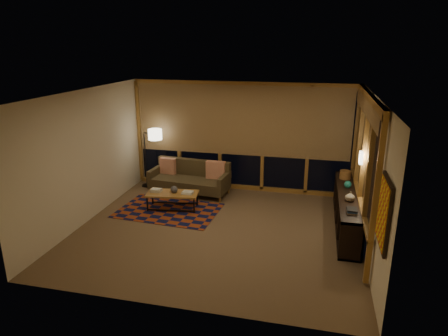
% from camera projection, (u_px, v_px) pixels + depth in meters
% --- Properties ---
extents(floor, '(5.50, 5.00, 0.01)m').
position_uv_depth(floor, '(217.00, 230.00, 7.95)').
color(floor, brown).
rests_on(floor, ground).
extents(ceiling, '(5.50, 5.00, 0.01)m').
position_uv_depth(ceiling, '(217.00, 94.00, 7.13)').
color(ceiling, silver).
rests_on(ceiling, walls).
extents(walls, '(5.51, 5.01, 2.70)m').
position_uv_depth(walls, '(217.00, 166.00, 7.54)').
color(walls, '#F2E3C0').
rests_on(walls, floor).
extents(window_wall_back, '(5.30, 0.16, 2.60)m').
position_uv_depth(window_wall_back, '(241.00, 137.00, 9.80)').
color(window_wall_back, '#AE7531').
rests_on(window_wall_back, walls).
extents(window_wall_right, '(0.16, 3.70, 2.60)m').
position_uv_depth(window_wall_right, '(363.00, 166.00, 7.51)').
color(window_wall_right, '#AE7531').
rests_on(window_wall_right, walls).
extents(wall_art, '(0.06, 0.74, 0.94)m').
position_uv_depth(wall_art, '(384.00, 213.00, 5.20)').
color(wall_art, red).
rests_on(wall_art, walls).
extents(wall_sconce, '(0.12, 0.18, 0.22)m').
position_uv_depth(wall_sconce, '(361.00, 158.00, 7.33)').
color(wall_sconce, white).
rests_on(wall_sconce, walls).
extents(sofa, '(1.98, 0.96, 0.78)m').
position_uv_depth(sofa, '(189.00, 178.00, 9.78)').
color(sofa, brown).
rests_on(sofa, floor).
extents(pillow_left, '(0.42, 0.18, 0.41)m').
position_uv_depth(pillow_left, '(168.00, 166.00, 10.08)').
color(pillow_left, red).
rests_on(pillow_left, sofa).
extents(pillow_right, '(0.47, 0.16, 0.47)m').
position_uv_depth(pillow_right, '(216.00, 169.00, 9.71)').
color(pillow_right, red).
rests_on(pillow_right, sofa).
extents(area_rug, '(2.27, 1.59, 0.01)m').
position_uv_depth(area_rug, '(169.00, 210.00, 8.87)').
color(area_rug, '#913916').
rests_on(area_rug, floor).
extents(coffee_table, '(1.19, 0.67, 0.38)m').
position_uv_depth(coffee_table, '(173.00, 201.00, 8.93)').
color(coffee_table, '#AE7531').
rests_on(coffee_table, floor).
extents(book_stack_a, '(0.25, 0.20, 0.07)m').
position_uv_depth(book_stack_a, '(156.00, 190.00, 8.93)').
color(book_stack_a, silver).
rests_on(book_stack_a, coffee_table).
extents(book_stack_b, '(0.25, 0.20, 0.05)m').
position_uv_depth(book_stack_b, '(188.00, 192.00, 8.82)').
color(book_stack_b, silver).
rests_on(book_stack_b, coffee_table).
extents(ceramic_pot, '(0.17, 0.17, 0.16)m').
position_uv_depth(ceramic_pot, '(174.00, 189.00, 8.86)').
color(ceramic_pot, black).
rests_on(ceramic_pot, coffee_table).
extents(floor_lamp, '(0.59, 0.48, 1.55)m').
position_uv_depth(floor_lamp, '(145.00, 157.00, 10.19)').
color(floor_lamp, black).
rests_on(floor_lamp, floor).
extents(bookshelf, '(0.40, 2.87, 0.72)m').
position_uv_depth(bookshelf, '(347.00, 210.00, 8.02)').
color(bookshelf, black).
rests_on(bookshelf, floor).
extents(basket, '(0.27, 0.27, 0.18)m').
position_uv_depth(basket, '(345.00, 175.00, 8.74)').
color(basket, '#9C602F').
rests_on(basket, bookshelf).
extents(teal_bowl, '(0.18, 0.18, 0.15)m').
position_uv_depth(teal_bowl, '(348.00, 185.00, 8.17)').
color(teal_bowl, '#1C7768').
rests_on(teal_bowl, bookshelf).
extents(vase, '(0.21, 0.21, 0.19)m').
position_uv_depth(vase, '(350.00, 196.00, 7.50)').
color(vase, tan).
rests_on(vase, bookshelf).
extents(shelf_book_stack, '(0.20, 0.25, 0.06)m').
position_uv_depth(shelf_book_stack, '(352.00, 211.00, 7.01)').
color(shelf_book_stack, silver).
rests_on(shelf_book_stack, bookshelf).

